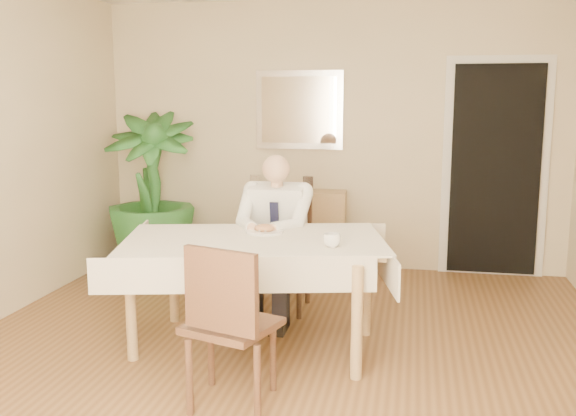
% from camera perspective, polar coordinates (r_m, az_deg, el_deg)
% --- Properties ---
extents(room, '(5.00, 5.02, 2.60)m').
position_cam_1_polar(room, '(3.85, -1.02, 4.26)').
color(room, brown).
rests_on(room, ground).
extents(window, '(1.34, 0.04, 1.44)m').
position_cam_1_polar(window, '(1.53, -21.05, 0.76)').
color(window, silver).
rests_on(window, room).
extents(doorway, '(0.96, 0.07, 2.10)m').
position_cam_1_polar(doorway, '(6.29, 17.91, 3.20)').
color(doorway, silver).
rests_on(doorway, ground).
extents(mirror, '(0.86, 0.04, 0.76)m').
position_cam_1_polar(mirror, '(6.32, 1.00, 8.70)').
color(mirror, silver).
rests_on(mirror, room).
extents(dining_table, '(1.94, 1.40, 0.75)m').
position_cam_1_polar(dining_table, '(4.26, -3.02, -3.83)').
color(dining_table, '#A48052').
rests_on(dining_table, ground).
extents(chair_far, '(0.48, 0.48, 0.96)m').
position_cam_1_polar(chair_far, '(5.13, -0.57, -2.89)').
color(chair_far, '#462917').
rests_on(chair_far, ground).
extents(chair_near, '(0.55, 0.56, 0.92)m').
position_cam_1_polar(chair_near, '(3.47, -5.39, -9.71)').
color(chair_near, '#462917').
rests_on(chair_near, ground).
extents(seated_man, '(0.48, 0.72, 1.24)m').
position_cam_1_polar(seated_man, '(4.82, -1.29, -1.93)').
color(seated_man, white).
rests_on(seated_man, ground).
extents(plate, '(0.26, 0.26, 0.02)m').
position_cam_1_polar(plate, '(4.42, -2.09, -2.09)').
color(plate, white).
rests_on(plate, dining_table).
extents(food, '(0.14, 0.14, 0.06)m').
position_cam_1_polar(food, '(4.42, -2.09, -1.81)').
color(food, '#8E5D39').
rests_on(food, dining_table).
extents(knife, '(0.01, 0.13, 0.01)m').
position_cam_1_polar(knife, '(4.35, -1.76, -2.05)').
color(knife, silver).
rests_on(knife, dining_table).
extents(fork, '(0.01, 0.13, 0.01)m').
position_cam_1_polar(fork, '(4.37, -2.78, -2.01)').
color(fork, silver).
rests_on(fork, dining_table).
extents(coffee_mug, '(0.13, 0.13, 0.09)m').
position_cam_1_polar(coffee_mug, '(4.00, 3.93, -2.88)').
color(coffee_mug, white).
rests_on(coffee_mug, dining_table).
extents(sideboard, '(0.99, 0.38, 0.78)m').
position_cam_1_polar(sideboard, '(6.30, 0.72, -1.94)').
color(sideboard, '#A48052').
rests_on(sideboard, ground).
extents(photo_frame_left, '(0.10, 0.02, 0.14)m').
position_cam_1_polar(photo_frame_left, '(6.36, -2.95, 2.33)').
color(photo_frame_left, silver).
rests_on(photo_frame_left, sideboard).
extents(photo_frame_center, '(0.10, 0.02, 0.14)m').
position_cam_1_polar(photo_frame_center, '(6.32, -1.17, 2.29)').
color(photo_frame_center, silver).
rests_on(photo_frame_center, sideboard).
extents(photo_frame_right, '(0.10, 0.02, 0.14)m').
position_cam_1_polar(photo_frame_right, '(6.25, 1.80, 2.20)').
color(photo_frame_right, silver).
rests_on(photo_frame_right, sideboard).
extents(potted_palm, '(1.01, 1.01, 1.54)m').
position_cam_1_polar(potted_palm, '(6.36, -12.10, 1.43)').
color(potted_palm, '#20551F').
rests_on(potted_palm, ground).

